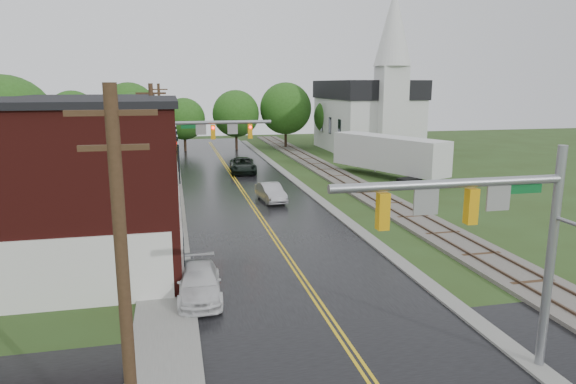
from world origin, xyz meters
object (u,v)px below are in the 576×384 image
object	(u,v)px
traffic_signal_far	(203,140)
tree_left_b	(7,128)
traffic_signal_near	(493,222)
church	(369,108)
sedan_silver	(271,193)
utility_pole_a	(124,285)
utility_pole_c	(160,126)
semi_trailer	(389,153)
tree_left_e	(141,124)
pickup_white	(199,283)
utility_pole_b	(154,153)
tree_left_c	(82,133)
brick_building	(27,188)
suv_dark	(243,165)

from	to	relation	value
traffic_signal_far	tree_left_b	distance (m)	15.21
traffic_signal_far	traffic_signal_near	bearing A→B (deg)	-74.48
church	tree_left_b	world-z (taller)	church
church	traffic_signal_near	xyz separation A→B (m)	(-16.53, -51.74, -0.87)
sedan_silver	utility_pole_a	bearing A→B (deg)	-112.83
church	sedan_silver	bearing A→B (deg)	-124.83
utility_pole_c	tree_left_b	distance (m)	16.42
semi_trailer	tree_left_e	bearing A→B (deg)	155.26
sedan_silver	pickup_white	distance (m)	18.46
tree_left_b	church	bearing A→B (deg)	29.99
utility_pole_b	utility_pole_a	bearing A→B (deg)	-90.00
traffic_signal_near	utility_pole_b	size ratio (longest dim) A/B	0.82
tree_left_e	sedan_silver	world-z (taller)	tree_left_e
utility_pole_a	tree_left_c	xyz separation A→B (m)	(-7.05, 39.90, -0.21)
brick_building	tree_left_e	world-z (taller)	brick_building
brick_building	pickup_white	distance (m)	9.81
traffic_signal_near	tree_left_c	xyz separation A→B (m)	(-17.32, 37.90, -0.46)
tree_left_b	tree_left_e	distance (m)	16.67
semi_trailer	utility_pole_a	bearing A→B (deg)	-121.54
brick_building	utility_pole_b	distance (m)	9.03
brick_building	suv_dark	world-z (taller)	brick_building
tree_left_e	sedan_silver	bearing A→B (deg)	-60.62
traffic_signal_near	utility_pole_a	bearing A→B (deg)	-168.98
church	semi_trailer	distance (m)	19.73
brick_building	sedan_silver	xyz separation A→B (m)	(14.10, 12.31, -3.45)
tree_left_b	tree_left_c	bearing A→B (deg)	63.44
utility_pole_a	utility_pole_c	bearing A→B (deg)	90.00
traffic_signal_far	utility_pole_a	xyz separation A→B (m)	(-3.33, -27.00, -0.25)
utility_pole_b	utility_pole_c	size ratio (longest dim) A/B	1.00
traffic_signal_far	semi_trailer	distance (m)	20.05
tree_left_b	semi_trailer	size ratio (longest dim) A/B	0.75
traffic_signal_near	traffic_signal_far	size ratio (longest dim) A/B	1.00
utility_pole_a	suv_dark	bearing A→B (deg)	78.80
tree_left_e	pickup_white	world-z (taller)	tree_left_e
utility_pole_c	tree_left_c	distance (m)	8.16
traffic_signal_far	semi_trailer	world-z (taller)	traffic_signal_far
traffic_signal_far	sedan_silver	bearing A→B (deg)	3.52
pickup_white	tree_left_b	bearing A→B (deg)	122.43
utility_pole_a	suv_dark	distance (m)	41.80
tree_left_c	pickup_white	xyz separation A→B (m)	(9.05, -29.90, -3.86)
utility_pole_c	tree_left_b	xyz separation A→B (m)	(-11.05, -12.10, 1.00)
traffic_signal_near	sedan_silver	size ratio (longest dim) A/B	1.72
utility_pole_b	suv_dark	world-z (taller)	utility_pole_b
utility_pole_c	sedan_silver	distance (m)	19.12
brick_building	utility_pole_c	size ratio (longest dim) A/B	1.59
traffic_signal_far	tree_left_c	distance (m)	16.56
tree_left_e	utility_pole_c	bearing A→B (deg)	-42.84
brick_building	pickup_white	world-z (taller)	brick_building
utility_pole_b	semi_trailer	xyz separation A→B (m)	(21.51, 13.05, -2.35)
traffic_signal_far	tree_left_e	size ratio (longest dim) A/B	0.90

